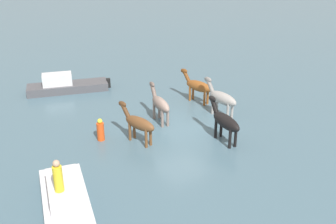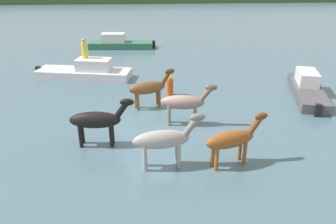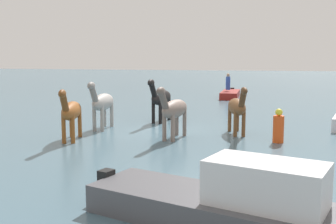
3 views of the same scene
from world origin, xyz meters
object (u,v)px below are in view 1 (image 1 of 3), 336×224
(boat_tender_starboard, at_px, (68,211))
(buoy_channel_marker, at_px, (101,131))
(horse_chestnut_trailing, at_px, (225,121))
(horse_dark_mare, at_px, (160,104))
(horse_rear_stallion, at_px, (138,123))
(horse_gray_outer, at_px, (222,98))
(boat_skiff_near, at_px, (66,87))
(person_watcher_seated, at_px, (58,177))
(horse_dun_straggler, at_px, (198,86))

(boat_tender_starboard, distance_m, buoy_channel_marker, 5.90)
(horse_chestnut_trailing, distance_m, horse_dark_mare, 3.84)
(horse_rear_stallion, bearing_deg, horse_dark_mare, -71.64)
(horse_gray_outer, relative_size, boat_skiff_near, 0.48)
(boat_tender_starboard, height_order, boat_skiff_near, boat_tender_starboard)
(boat_tender_starboard, bearing_deg, person_watcher_seated, 89.48)
(boat_skiff_near, bearing_deg, buoy_channel_marker, 100.66)
(horse_rear_stallion, relative_size, boat_skiff_near, 0.45)
(horse_dun_straggler, distance_m, horse_gray_outer, 2.35)
(horse_dark_mare, distance_m, boat_tender_starboard, 8.59)
(horse_rear_stallion, relative_size, boat_tender_starboard, 0.39)
(horse_dun_straggler, relative_size, horse_gray_outer, 0.93)
(person_watcher_seated, bearing_deg, horse_dark_mare, -52.30)
(boat_skiff_near, relative_size, person_watcher_seated, 4.41)
(horse_dun_straggler, bearing_deg, horse_dark_mare, 94.40)
(horse_gray_outer, relative_size, boat_tender_starboard, 0.42)
(horse_dun_straggler, height_order, horse_dark_mare, horse_dark_mare)
(boat_skiff_near, bearing_deg, horse_rear_stallion, 111.37)
(boat_tender_starboard, xyz_separation_m, person_watcher_seated, (0.03, 0.17, 1.44))
(horse_chestnut_trailing, bearing_deg, buoy_channel_marker, 60.92)
(horse_dun_straggler, relative_size, boat_skiff_near, 0.45)
(boat_tender_starboard, relative_size, buoy_channel_marker, 5.27)
(horse_chestnut_trailing, distance_m, person_watcher_seated, 8.67)
(horse_chestnut_trailing, xyz_separation_m, horse_gray_outer, (2.44, -1.65, -0.00))
(horse_dun_straggler, distance_m, boat_tender_starboard, 11.98)
(horse_gray_outer, height_order, boat_tender_starboard, horse_gray_outer)
(horse_dark_mare, distance_m, boat_skiff_near, 7.62)
(horse_dun_straggler, relative_size, person_watcher_seated, 1.98)
(boat_tender_starboard, relative_size, boat_skiff_near, 1.14)
(horse_rear_stallion, bearing_deg, boat_skiff_near, -11.69)
(boat_skiff_near, bearing_deg, horse_chestnut_trailing, 128.34)
(boat_skiff_near, xyz_separation_m, buoy_channel_marker, (-7.34, 0.52, 0.19))
(horse_chestnut_trailing, bearing_deg, horse_rear_stallion, 63.25)
(person_watcher_seated, bearing_deg, horse_dun_straggler, -56.94)
(horse_rear_stallion, xyz_separation_m, person_watcher_seated, (-3.81, 4.86, 0.76))
(horse_dark_mare, relative_size, person_watcher_seated, 2.05)
(horse_dun_straggler, height_order, horse_chestnut_trailing, horse_chestnut_trailing)
(horse_dun_straggler, height_order, person_watcher_seated, person_watcher_seated)
(horse_gray_outer, bearing_deg, boat_tender_starboard, 106.81)
(horse_dark_mare, xyz_separation_m, person_watcher_seated, (-5.30, 6.86, 0.73))
(horse_chestnut_trailing, height_order, boat_skiff_near, horse_chestnut_trailing)
(horse_chestnut_trailing, xyz_separation_m, person_watcher_seated, (-1.80, 8.45, 0.70))
(horse_gray_outer, height_order, buoy_channel_marker, horse_gray_outer)
(person_watcher_seated, bearing_deg, boat_skiff_near, -17.51)
(horse_dun_straggler, relative_size, buoy_channel_marker, 2.07)
(horse_gray_outer, distance_m, person_watcher_seated, 10.98)
(horse_dun_straggler, relative_size, boat_tender_starboard, 0.39)
(horse_chestnut_trailing, bearing_deg, person_watcher_seated, 104.50)
(horse_chestnut_trailing, xyz_separation_m, horse_dark_mare, (3.50, 1.59, -0.04))
(horse_chestnut_trailing, xyz_separation_m, buoy_channel_marker, (3.13, 5.10, -0.56))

